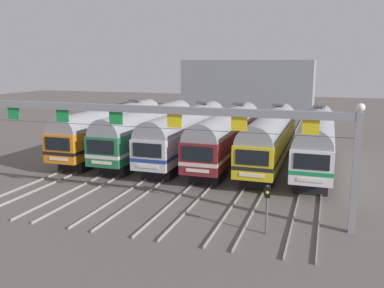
{
  "coord_description": "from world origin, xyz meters",
  "views": [
    {
      "loc": [
        10.51,
        -36.22,
        8.99
      ],
      "look_at": [
        -0.63,
        -2.47,
        2.03
      ],
      "focal_mm": 38.93,
      "sensor_mm": 36.0,
      "label": 1
    }
  ],
  "objects_px": {
    "yard_signal_mast": "(267,200)",
    "commuter_train_yellow": "(270,136)",
    "commuter_train_maroon": "(227,134)",
    "catenary_gantry": "(145,124)",
    "commuter_train_green": "(149,129)",
    "commuter_train_white": "(316,138)",
    "commuter_train_silver": "(187,131)",
    "commuter_train_orange": "(113,127)"
  },
  "relations": [
    {
      "from": "commuter_train_maroon",
      "to": "yard_signal_mast",
      "type": "height_order",
      "value": "commuter_train_maroon"
    },
    {
      "from": "catenary_gantry",
      "to": "commuter_train_silver",
      "type": "bearing_deg",
      "value": 98.14
    },
    {
      "from": "commuter_train_green",
      "to": "commuter_train_yellow",
      "type": "height_order",
      "value": "commuter_train_yellow"
    },
    {
      "from": "commuter_train_white",
      "to": "yard_signal_mast",
      "type": "relative_size",
      "value": 6.69
    },
    {
      "from": "commuter_train_white",
      "to": "catenary_gantry",
      "type": "height_order",
      "value": "catenary_gantry"
    },
    {
      "from": "commuter_train_maroon",
      "to": "commuter_train_green",
      "type": "bearing_deg",
      "value": -179.97
    },
    {
      "from": "commuter_train_silver",
      "to": "yard_signal_mast",
      "type": "relative_size",
      "value": 6.69
    },
    {
      "from": "commuter_train_maroon",
      "to": "catenary_gantry",
      "type": "xyz_separation_m",
      "value": [
        -1.93,
        -13.5,
        2.64
      ]
    },
    {
      "from": "commuter_train_orange",
      "to": "commuter_train_white",
      "type": "bearing_deg",
      "value": 0.0
    },
    {
      "from": "commuter_train_white",
      "to": "commuter_train_maroon",
      "type": "bearing_deg",
      "value": 180.0
    },
    {
      "from": "commuter_train_orange",
      "to": "yard_signal_mast",
      "type": "bearing_deg",
      "value": -41.1
    },
    {
      "from": "commuter_train_maroon",
      "to": "commuter_train_white",
      "type": "height_order",
      "value": "same"
    },
    {
      "from": "catenary_gantry",
      "to": "commuter_train_yellow",
      "type": "bearing_deg",
      "value": 66.77
    },
    {
      "from": "commuter_train_yellow",
      "to": "yard_signal_mast",
      "type": "bearing_deg",
      "value": -82.74
    },
    {
      "from": "commuter_train_orange",
      "to": "commuter_train_silver",
      "type": "xyz_separation_m",
      "value": [
        7.72,
        0.0,
        0.0
      ]
    },
    {
      "from": "commuter_train_maroon",
      "to": "commuter_train_white",
      "type": "bearing_deg",
      "value": 0.0
    },
    {
      "from": "commuter_train_orange",
      "to": "commuter_train_yellow",
      "type": "height_order",
      "value": "same"
    },
    {
      "from": "commuter_train_silver",
      "to": "yard_signal_mast",
      "type": "bearing_deg",
      "value": -57.51
    },
    {
      "from": "commuter_train_green",
      "to": "commuter_train_white",
      "type": "bearing_deg",
      "value": 0.02
    },
    {
      "from": "commuter_train_silver",
      "to": "commuter_train_yellow",
      "type": "height_order",
      "value": "same"
    },
    {
      "from": "yard_signal_mast",
      "to": "commuter_train_green",
      "type": "bearing_deg",
      "value": 131.73
    },
    {
      "from": "commuter_train_maroon",
      "to": "catenary_gantry",
      "type": "height_order",
      "value": "catenary_gantry"
    },
    {
      "from": "commuter_train_white",
      "to": "catenary_gantry",
      "type": "xyz_separation_m",
      "value": [
        -9.66,
        -13.5,
        2.64
      ]
    },
    {
      "from": "commuter_train_orange",
      "to": "commuter_train_yellow",
      "type": "distance_m",
      "value": 15.45
    },
    {
      "from": "commuter_train_yellow",
      "to": "commuter_train_white",
      "type": "relative_size",
      "value": 1.0
    },
    {
      "from": "commuter_train_silver",
      "to": "commuter_train_orange",
      "type": "bearing_deg",
      "value": 180.0
    },
    {
      "from": "commuter_train_silver",
      "to": "commuter_train_maroon",
      "type": "distance_m",
      "value": 3.86
    },
    {
      "from": "commuter_train_silver",
      "to": "yard_signal_mast",
      "type": "xyz_separation_m",
      "value": [
        9.66,
        -15.16,
        -0.8
      ]
    },
    {
      "from": "commuter_train_yellow",
      "to": "commuter_train_white",
      "type": "bearing_deg",
      "value": 0.0
    },
    {
      "from": "commuter_train_green",
      "to": "commuter_train_yellow",
      "type": "bearing_deg",
      "value": 0.02
    },
    {
      "from": "commuter_train_orange",
      "to": "commuter_train_white",
      "type": "distance_m",
      "value": 19.31
    },
    {
      "from": "commuter_train_white",
      "to": "yard_signal_mast",
      "type": "distance_m",
      "value": 15.3
    },
    {
      "from": "commuter_train_silver",
      "to": "commuter_train_maroon",
      "type": "height_order",
      "value": "same"
    },
    {
      "from": "commuter_train_yellow",
      "to": "commuter_train_green",
      "type": "bearing_deg",
      "value": -179.98
    },
    {
      "from": "catenary_gantry",
      "to": "yard_signal_mast",
      "type": "distance_m",
      "value": 8.61
    },
    {
      "from": "yard_signal_mast",
      "to": "commuter_train_yellow",
      "type": "bearing_deg",
      "value": 97.26
    },
    {
      "from": "commuter_train_white",
      "to": "commuter_train_silver",
      "type": "bearing_deg",
      "value": 180.0
    },
    {
      "from": "commuter_train_white",
      "to": "catenary_gantry",
      "type": "distance_m",
      "value": 16.8
    },
    {
      "from": "commuter_train_yellow",
      "to": "catenary_gantry",
      "type": "height_order",
      "value": "catenary_gantry"
    },
    {
      "from": "commuter_train_green",
      "to": "yard_signal_mast",
      "type": "relative_size",
      "value": 6.69
    },
    {
      "from": "commuter_train_silver",
      "to": "commuter_train_maroon",
      "type": "xyz_separation_m",
      "value": [
        3.86,
        0.0,
        0.0
      ]
    },
    {
      "from": "commuter_train_maroon",
      "to": "catenary_gantry",
      "type": "distance_m",
      "value": 13.89
    }
  ]
}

